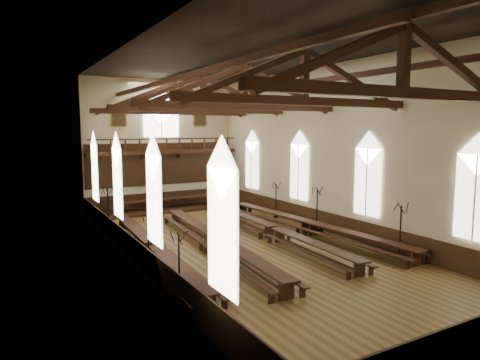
{
  "coord_description": "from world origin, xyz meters",
  "views": [
    {
      "loc": [
        -11.22,
        -19.42,
        6.3
      ],
      "look_at": [
        0.61,
        1.5,
        3.35
      ],
      "focal_mm": 32.0,
      "sensor_mm": 36.0,
      "label": 1
    }
  ],
  "objects_px": {
    "candelabrum_left_far": "(108,217)",
    "candelabrum_right_near": "(400,241)",
    "refectory_row_d": "(309,225)",
    "candelabrum_right_far": "(276,207)",
    "candelabrum_left_mid": "(149,251)",
    "candelabrum_right_mid": "(317,217)",
    "refectory_row_a": "(154,248)",
    "refectory_row_b": "(216,239)",
    "refectory_row_c": "(275,230)",
    "high_table": "(166,200)",
    "candelabrum_left_near": "(179,275)",
    "dais": "(166,209)"
  },
  "relations": [
    {
      "from": "high_table",
      "to": "candelabrum_left_far",
      "type": "relative_size",
      "value": 2.87
    },
    {
      "from": "refectory_row_c",
      "to": "candelabrum_right_far",
      "type": "distance_m",
      "value": 6.04
    },
    {
      "from": "candelabrum_right_mid",
      "to": "refectory_row_d",
      "type": "bearing_deg",
      "value": -152.71
    },
    {
      "from": "candelabrum_left_mid",
      "to": "candelabrum_right_far",
      "type": "xyz_separation_m",
      "value": [
        11.1,
        6.07,
        0.02
      ]
    },
    {
      "from": "refectory_row_b",
      "to": "candelabrum_left_far",
      "type": "height_order",
      "value": "candelabrum_left_far"
    },
    {
      "from": "refectory_row_b",
      "to": "candelabrum_right_mid",
      "type": "xyz_separation_m",
      "value": [
        7.26,
        0.73,
        0.25
      ]
    },
    {
      "from": "dais",
      "to": "refectory_row_a",
      "type": "bearing_deg",
      "value": -112.59
    },
    {
      "from": "candelabrum_left_near",
      "to": "candelabrum_right_near",
      "type": "xyz_separation_m",
      "value": [
        11.1,
        -0.86,
        0.08
      ]
    },
    {
      "from": "refectory_row_a",
      "to": "candelabrum_left_far",
      "type": "distance_m",
      "value": 7.05
    },
    {
      "from": "refectory_row_a",
      "to": "candelabrum_left_mid",
      "type": "bearing_deg",
      "value": -117.97
    },
    {
      "from": "refectory_row_d",
      "to": "candelabrum_left_mid",
      "type": "distance_m",
      "value": 10.21
    },
    {
      "from": "high_table",
      "to": "candelabrum_right_far",
      "type": "height_order",
      "value": "candelabrum_right_far"
    },
    {
      "from": "high_table",
      "to": "candelabrum_left_mid",
      "type": "xyz_separation_m",
      "value": [
        -5.27,
        -12.36,
        -0.07
      ]
    },
    {
      "from": "refectory_row_a",
      "to": "candelabrum_left_far",
      "type": "relative_size",
      "value": 5.19
    },
    {
      "from": "refectory_row_a",
      "to": "high_table",
      "type": "relative_size",
      "value": 1.81
    },
    {
      "from": "refectory_row_d",
      "to": "candelabrum_right_far",
      "type": "bearing_deg",
      "value": 79.07
    },
    {
      "from": "high_table",
      "to": "candelabrum_left_far",
      "type": "xyz_separation_m",
      "value": [
        -5.27,
        -4.25,
        0.02
      ]
    },
    {
      "from": "candelabrum_left_near",
      "to": "candelabrum_left_far",
      "type": "bearing_deg",
      "value": 90.0
    },
    {
      "from": "candelabrum_left_near",
      "to": "candelabrum_right_far",
      "type": "relative_size",
      "value": 0.97
    },
    {
      "from": "dais",
      "to": "candelabrum_left_mid",
      "type": "bearing_deg",
      "value": -113.08
    },
    {
      "from": "refectory_row_d",
      "to": "refectory_row_b",
      "type": "bearing_deg",
      "value": -177.81
    },
    {
      "from": "candelabrum_right_near",
      "to": "refectory_row_a",
      "type": "bearing_deg",
      "value": 151.47
    },
    {
      "from": "candelabrum_right_mid",
      "to": "refectory_row_b",
      "type": "bearing_deg",
      "value": -174.23
    },
    {
      "from": "refectory_row_b",
      "to": "candelabrum_left_near",
      "type": "height_order",
      "value": "candelabrum_left_near"
    },
    {
      "from": "refectory_row_a",
      "to": "candelabrum_right_far",
      "type": "distance_m",
      "value": 11.64
    },
    {
      "from": "refectory_row_a",
      "to": "candelabrum_left_near",
      "type": "relative_size",
      "value": 5.81
    },
    {
      "from": "high_table",
      "to": "candelabrum_right_near",
      "type": "relative_size",
      "value": 2.92
    },
    {
      "from": "candelabrum_left_mid",
      "to": "candelabrum_right_mid",
      "type": "height_order",
      "value": "candelabrum_right_mid"
    },
    {
      "from": "candelabrum_left_far",
      "to": "candelabrum_right_near",
      "type": "distance_m",
      "value": 16.9
    },
    {
      "from": "refectory_row_b",
      "to": "candelabrum_right_far",
      "type": "height_order",
      "value": "candelabrum_right_far"
    },
    {
      "from": "refectory_row_b",
      "to": "refectory_row_a",
      "type": "bearing_deg",
      "value": 176.52
    },
    {
      "from": "high_table",
      "to": "candelabrum_right_mid",
      "type": "bearing_deg",
      "value": -61.49
    },
    {
      "from": "refectory_row_c",
      "to": "dais",
      "type": "bearing_deg",
      "value": 101.98
    },
    {
      "from": "refectory_row_b",
      "to": "candelabrum_left_near",
      "type": "relative_size",
      "value": 6.08
    },
    {
      "from": "refectory_row_d",
      "to": "candelabrum_right_far",
      "type": "relative_size",
      "value": 5.89
    },
    {
      "from": "candelabrum_left_mid",
      "to": "refectory_row_d",
      "type": "bearing_deg",
      "value": 6.37
    },
    {
      "from": "candelabrum_left_near",
      "to": "candelabrum_right_near",
      "type": "distance_m",
      "value": 11.13
    },
    {
      "from": "refectory_row_a",
      "to": "candelabrum_left_near",
      "type": "distance_m",
      "value": 4.89
    },
    {
      "from": "candelabrum_left_far",
      "to": "candelabrum_right_near",
      "type": "xyz_separation_m",
      "value": [
        11.1,
        -12.74,
        -0.01
      ]
    },
    {
      "from": "candelabrum_right_far",
      "to": "candelabrum_left_mid",
      "type": "bearing_deg",
      "value": -151.32
    },
    {
      "from": "candelabrum_right_far",
      "to": "refectory_row_c",
      "type": "bearing_deg",
      "value": -124.81
    },
    {
      "from": "refectory_row_a",
      "to": "refectory_row_b",
      "type": "height_order",
      "value": "refectory_row_b"
    },
    {
      "from": "refectory_row_c",
      "to": "candelabrum_right_near",
      "type": "bearing_deg",
      "value": -59.05
    },
    {
      "from": "refectory_row_b",
      "to": "high_table",
      "type": "relative_size",
      "value": 1.89
    },
    {
      "from": "dais",
      "to": "high_table",
      "type": "distance_m",
      "value": 0.72
    },
    {
      "from": "candelabrum_left_far",
      "to": "refectory_row_c",
      "type": "bearing_deg",
      "value": -42.43
    },
    {
      "from": "candelabrum_left_far",
      "to": "refectory_row_d",
      "type": "bearing_deg",
      "value": -34.53
    },
    {
      "from": "candelabrum_right_mid",
      "to": "candelabrum_right_far",
      "type": "height_order",
      "value": "candelabrum_right_mid"
    },
    {
      "from": "candelabrum_right_mid",
      "to": "candelabrum_left_far",
      "type": "bearing_deg",
      "value": 149.7
    },
    {
      "from": "dais",
      "to": "candelabrum_right_near",
      "type": "bearing_deg",
      "value": -71.06
    }
  ]
}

